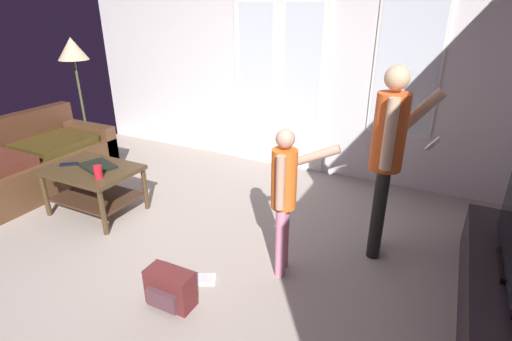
% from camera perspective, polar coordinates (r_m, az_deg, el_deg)
% --- Properties ---
extents(ground_plane, '(5.74, 4.80, 0.02)m').
position_cam_1_polar(ground_plane, '(3.55, -13.39, -11.86)').
color(ground_plane, '#A4968B').
extents(wall_back_with_doors, '(5.74, 0.09, 2.93)m').
position_cam_1_polar(wall_back_with_doors, '(4.95, 3.67, 16.55)').
color(wall_back_with_doors, silver).
rests_on(wall_back_with_doors, ground_plane).
extents(leather_couch, '(0.91, 1.95, 0.80)m').
position_cam_1_polar(leather_couch, '(5.14, -31.10, 0.35)').
color(leather_couch, '#553621').
rests_on(leather_couch, ground_plane).
extents(coffee_table, '(0.87, 0.64, 0.49)m').
position_cam_1_polar(coffee_table, '(4.24, -22.65, -1.36)').
color(coffee_table, '#44321D').
rests_on(coffee_table, ground_plane).
extents(tv_stand, '(0.42, 1.80, 0.39)m').
position_cam_1_polar(tv_stand, '(3.21, 31.84, -14.82)').
color(tv_stand, black).
rests_on(tv_stand, ground_plane).
extents(person_adult, '(0.50, 0.48, 1.59)m').
position_cam_1_polar(person_adult, '(3.22, 18.86, 3.08)').
color(person_adult, black).
rests_on(person_adult, ground_plane).
extents(person_child, '(0.51, 0.39, 1.19)m').
position_cam_1_polar(person_child, '(2.89, 4.33, -2.96)').
color(person_child, pink).
rests_on(person_child, ground_plane).
extents(floor_lamp, '(0.39, 0.39, 1.60)m').
position_cam_1_polar(floor_lamp, '(5.83, -25.25, 15.23)').
color(floor_lamp, '#33242F').
rests_on(floor_lamp, ground_plane).
extents(backpack, '(0.35, 0.21, 0.27)m').
position_cam_1_polar(backpack, '(2.95, -12.52, -16.55)').
color(backpack, maroon).
rests_on(backpack, ground_plane).
extents(loose_keyboard, '(0.45, 0.32, 0.02)m').
position_cam_1_polar(loose_keyboard, '(3.20, -10.03, -15.49)').
color(loose_keyboard, white).
rests_on(loose_keyboard, ground_plane).
extents(laptop_closed, '(0.40, 0.34, 0.03)m').
position_cam_1_polar(laptop_closed, '(4.20, -22.17, 0.64)').
color(laptop_closed, black).
rests_on(laptop_closed, coffee_table).
extents(cup_near_edge, '(0.07, 0.07, 0.12)m').
position_cam_1_polar(cup_near_edge, '(3.91, -22.14, -0.20)').
color(cup_near_edge, red).
rests_on(cup_near_edge, coffee_table).
extents(tv_remote_black, '(0.16, 0.15, 0.02)m').
position_cam_1_polar(tv_remote_black, '(4.36, -25.73, 0.83)').
color(tv_remote_black, black).
rests_on(tv_remote_black, coffee_table).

